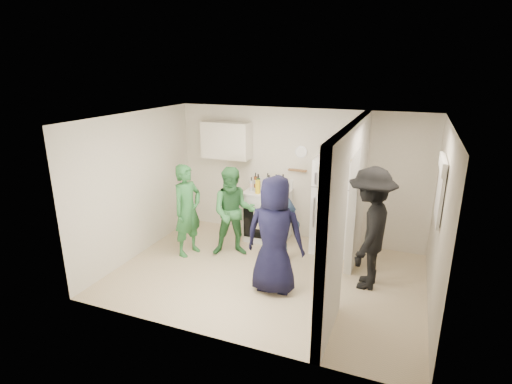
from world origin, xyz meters
TOP-DOWN VIEW (x-y plane):
  - floor at (0.00, 0.00)m, footprint 4.80×4.80m
  - wall_back at (0.00, 1.70)m, footprint 4.80×0.00m
  - wall_front at (0.00, -1.70)m, footprint 4.80×0.00m
  - wall_left at (-2.40, 0.00)m, footprint 0.00×3.40m
  - wall_right at (2.40, 0.00)m, footprint 0.00×3.40m
  - ceiling at (0.00, 0.00)m, footprint 4.80×4.80m
  - partition_pier_back at (1.20, 1.10)m, footprint 0.12×1.20m
  - partition_pier_front at (1.20, -1.10)m, footprint 0.12×1.20m
  - partition_header at (1.20, 0.00)m, footprint 0.12×1.00m
  - stove at (-0.48, 1.37)m, footprint 0.82×0.68m
  - upper_cabinet at (-1.40, 1.52)m, footprint 0.95×0.34m
  - fridge at (0.79, 1.34)m, footprint 0.71×0.69m
  - wicker_basket at (0.69, 1.39)m, footprint 0.35×0.25m
  - blue_bowl at (0.69, 1.39)m, footprint 0.24×0.24m
  - yellow_cup_stack_top at (1.01, 1.24)m, footprint 0.09×0.09m
  - wall_clock at (0.05, 1.68)m, footprint 0.22×0.02m
  - spice_shelf at (0.00, 1.65)m, footprint 0.35×0.08m
  - nook_window at (2.38, 0.20)m, footprint 0.03×0.70m
  - nook_window_frame at (2.36, 0.20)m, footprint 0.04×0.76m
  - nook_valance at (2.34, 0.20)m, footprint 0.04×0.82m
  - yellow_cup_stack_stove at (-0.60, 1.15)m, footprint 0.09×0.09m
  - red_cup at (-0.26, 1.17)m, footprint 0.09×0.09m
  - person_green_left at (-1.57, 0.25)m, footprint 0.53×0.68m
  - person_green_center at (-0.81, 0.52)m, footprint 0.95×0.86m
  - person_denim at (-0.00, 0.50)m, footprint 0.98×0.69m
  - person_navy at (0.25, -0.36)m, footprint 0.90×0.62m
  - person_nook at (1.50, 0.29)m, footprint 0.75×1.23m
  - bottle_a at (-0.78, 1.48)m, footprint 0.06×0.06m
  - bottle_b at (-0.66, 1.31)m, footprint 0.07×0.07m
  - bottle_c at (-0.55, 1.53)m, footprint 0.06×0.06m
  - bottle_d at (-0.44, 1.32)m, footprint 0.08×0.08m
  - bottle_e at (-0.38, 1.54)m, footprint 0.07×0.07m
  - bottle_f at (-0.29, 1.40)m, footprint 0.08×0.08m
  - bottle_g at (-0.23, 1.50)m, footprint 0.08×0.08m
  - bottle_h at (-0.78, 1.26)m, footprint 0.06×0.06m
  - bottle_i at (-0.43, 1.46)m, footprint 0.08×0.08m
  - bottle_j at (-0.18, 1.27)m, footprint 0.06×0.06m
  - bottle_k at (-0.69, 1.41)m, footprint 0.06×0.06m

SIDE VIEW (x-z plane):
  - floor at x=0.00m, z-range 0.00..0.00m
  - stove at x=-0.48m, z-range 0.00..0.97m
  - person_denim at x=0.00m, z-range 0.00..1.55m
  - person_green_center at x=-0.81m, z-range 0.00..1.59m
  - person_green_left at x=-1.57m, z-range 0.00..1.64m
  - fridge at x=0.79m, z-range 0.00..1.72m
  - person_navy at x=0.25m, z-range 0.00..1.77m
  - person_nook at x=1.50m, z-range 0.00..1.86m
  - red_cup at x=-0.26m, z-range 0.97..1.09m
  - yellow_cup_stack_stove at x=-0.60m, z-range 0.97..1.22m
  - bottle_i at x=-0.43m, z-range 0.97..1.23m
  - bottle_k at x=-0.69m, z-range 0.97..1.24m
  - bottle_h at x=-0.78m, z-range 0.97..1.24m
  - bottle_e at x=-0.38m, z-range 0.97..1.26m
  - bottle_a at x=-0.78m, z-range 0.97..1.27m
  - bottle_c at x=-0.55m, z-range 0.97..1.27m
  - bottle_f at x=-0.29m, z-range 0.97..1.28m
  - bottle_g at x=-0.23m, z-range 0.97..1.29m
  - bottle_j at x=-0.18m, z-range 0.97..1.29m
  - bottle_d at x=-0.44m, z-range 0.97..1.30m
  - bottle_b at x=-0.66m, z-range 0.97..1.30m
  - wall_back at x=0.00m, z-range -1.15..3.65m
  - wall_front at x=0.00m, z-range -1.15..3.65m
  - wall_left at x=-2.40m, z-range -0.45..2.95m
  - wall_right at x=2.40m, z-range -0.45..2.95m
  - partition_pier_back at x=1.20m, z-range 0.00..2.50m
  - partition_pier_front at x=1.20m, z-range 0.00..2.50m
  - spice_shelf at x=0.00m, z-range 1.34..1.36m
  - nook_window at x=2.38m, z-range 1.25..2.05m
  - nook_window_frame at x=2.36m, z-range 1.22..2.08m
  - wall_clock at x=0.05m, z-range 1.59..1.81m
  - wicker_basket at x=0.69m, z-range 1.72..1.87m
  - yellow_cup_stack_top at x=1.01m, z-range 1.72..1.97m
  - upper_cabinet at x=-1.40m, z-range 1.50..2.20m
  - blue_bowl at x=0.69m, z-range 1.87..1.98m
  - nook_valance at x=2.34m, z-range 1.91..2.09m
  - partition_header at x=1.20m, z-range 2.10..2.50m
  - ceiling at x=0.00m, z-range 2.50..2.50m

